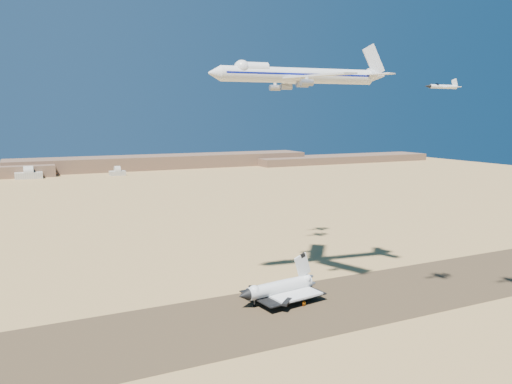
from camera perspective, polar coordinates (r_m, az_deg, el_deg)
name	(u,v)px	position (r m, az deg, el deg)	size (l,w,h in m)	color
ground	(245,319)	(182.10, -1.22, -14.33)	(1200.00, 1200.00, 0.00)	tan
runway	(245,319)	(182.09, -1.22, -14.32)	(600.00, 50.00, 0.06)	#4C3826
ridgeline	(129,165)	(696.39, -14.27, 3.02)	(960.00, 90.00, 18.00)	brown
hangars	(25,175)	(635.01, -24.89, 1.74)	(200.50, 29.50, 30.00)	#B5B1A0
shuttle	(279,289)	(197.61, 2.63, -11.01)	(35.44, 25.05, 17.41)	white
carrier_747	(293,75)	(200.24, 4.27, 13.17)	(74.91, 57.39, 18.60)	silver
crew_a	(305,303)	(194.19, 5.61, -12.56)	(0.70, 0.46, 1.91)	orange
crew_b	(304,301)	(196.72, 5.48, -12.33)	(0.76, 0.44, 1.57)	orange
crew_c	(303,304)	(193.53, 5.42, -12.64)	(1.10, 0.56, 1.88)	orange
chase_jet_a	(443,86)	(185.50, 20.55, 11.23)	(14.66, 7.80, 3.65)	silver
chase_jet_d	(291,80)	(251.90, 4.07, 12.60)	(15.46, 8.16, 3.85)	silver
chase_jet_e	(295,82)	(267.50, 4.46, 12.45)	(15.61, 8.40, 3.89)	silver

